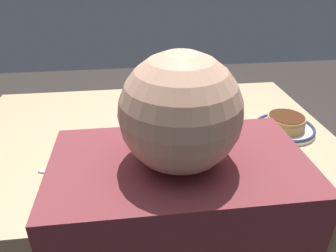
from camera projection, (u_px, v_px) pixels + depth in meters
name	position (u px, v px, depth m)	size (l,w,h in m)	color
dining_table	(152.00, 158.00, 1.25)	(1.35, 0.91, 0.74)	tan
plate_near_main	(285.00, 126.00, 1.20)	(0.22, 0.22, 0.06)	white
plate_center_pancakes	(201.00, 144.00, 1.08)	(0.20, 0.20, 0.10)	white
plate_far_companion	(128.00, 175.00, 0.95)	(0.26, 0.26, 0.05)	silver
cell_phone	(168.00, 99.00, 1.46)	(0.14, 0.07, 0.01)	black
fork_near	(67.00, 175.00, 0.97)	(0.18, 0.08, 0.01)	silver
fork_far	(254.00, 170.00, 0.99)	(0.18, 0.02, 0.01)	silver
butter_knife	(158.00, 131.00, 1.21)	(0.23, 0.05, 0.01)	silver
tea_spoon	(195.00, 119.00, 1.29)	(0.20, 0.07, 0.01)	silver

